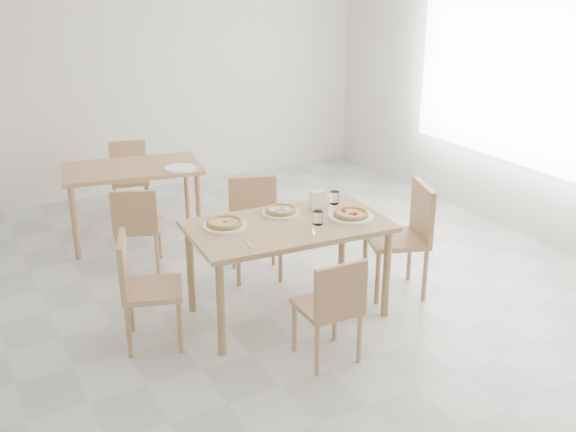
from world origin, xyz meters
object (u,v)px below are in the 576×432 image
chair_north (255,220)px  pizza_mushroom (281,210)px  plate_pepperoni (351,217)px  tumbler_b (334,198)px  plate_margherita (225,226)px  plate_empty (180,168)px  napkin_holder (317,200)px  chair_back_s (137,223)px  chair_back_n (129,173)px  chair_south (333,304)px  tumbler_a (318,218)px  pizza_margherita (225,223)px  chair_east (407,231)px  chair_west (141,283)px  main_table (288,234)px  pizza_pepperoni (351,214)px  plate_mushroom (281,213)px  second_table (132,177)px

chair_north → pizza_mushroom: chair_north is taller
plate_pepperoni → tumbler_b: tumbler_b is taller
plate_margherita → plate_empty: size_ratio=1.10×
napkin_holder → chair_back_s: (-1.14, 1.14, -0.37)m
plate_pepperoni → chair_back_n: 3.06m
chair_south → tumbler_a: size_ratio=7.79×
plate_pepperoni → pizza_margherita: size_ratio=1.03×
chair_east → tumbler_a: size_ratio=9.35×
chair_west → plate_empty: chair_west is taller
main_table → pizza_margherita: bearing=162.4°
napkin_holder → chair_back_s: bearing=134.0°
chair_north → pizza_mushroom: (-0.06, -0.59, 0.29)m
chair_north → plate_margherita: bearing=-113.1°
plate_margherita → chair_east: bearing=-11.8°
pizza_pepperoni → tumbler_a: size_ratio=3.62×
plate_mushroom → second_table: (-0.64, 1.82, -0.11)m
main_table → chair_north: 0.83m
main_table → tumbler_a: 0.26m
napkin_holder → chair_west: bearing=-178.4°
main_table → plate_pepperoni: 0.50m
chair_west → pizza_mushroom: (1.17, 0.10, 0.30)m
chair_back_n → chair_south: bearing=-70.6°
main_table → plate_mushroom: 0.23m
plate_pepperoni → chair_back_n: size_ratio=0.44×
main_table → chair_back_s: chair_back_s is taller
main_table → second_table: bearing=110.2°
chair_west → plate_pepperoni: bearing=-79.3°
plate_pepperoni → tumbler_a: 0.29m
chair_south → plate_mushroom: (0.13, 0.96, 0.31)m
plate_margherita → plate_mushroom: size_ratio=1.11×
main_table → tumbler_a: size_ratio=15.43×
pizza_mushroom → tumbler_b: 0.49m
pizza_margherita → pizza_mushroom: bearing=4.1°
chair_west → plate_empty: (0.91, 1.62, 0.28)m
napkin_holder → plate_pepperoni: bearing=-68.7°
pizza_pepperoni → chair_back_s: size_ratio=0.46×
pizza_pepperoni → plate_empty: 1.97m
plate_empty → pizza_pepperoni: bearing=-69.6°
main_table → tumbler_a: (0.19, -0.12, 0.13)m
main_table → plate_empty: (-0.21, 1.73, 0.09)m
second_table → plate_empty: size_ratio=4.68×
plate_margherita → napkin_holder: size_ratio=2.26×
plate_mushroom → chair_north: bearing=83.8°
chair_south → plate_margherita: chair_south is taller
chair_west → tumbler_b: size_ratio=8.14×
main_table → chair_south: size_ratio=1.98×
pizza_mushroom → chair_back_n: size_ratio=0.34×
chair_back_s → plate_pepperoni: bearing=154.3°
chair_west → plate_pepperoni: 1.64m
chair_back_n → second_table: bearing=-89.3°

